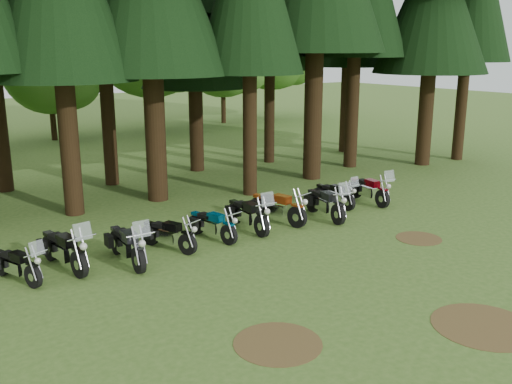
# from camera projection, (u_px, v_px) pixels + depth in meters

# --- Properties ---
(ground) EXTENTS (120.00, 120.00, 0.00)m
(ground) POSITION_uv_depth(u_px,v_px,m) (322.00, 277.00, 14.67)
(ground) COLOR #385C1E
(ground) RESTS_ON ground
(decid_4) EXTENTS (5.93, 5.76, 7.41)m
(decid_4) POSITION_uv_depth(u_px,v_px,m) (54.00, 70.00, 35.13)
(decid_4) COLOR #2F1F0F
(decid_4) RESTS_ON ground
(decid_5) EXTENTS (8.45, 8.21, 10.56)m
(decid_5) POSITION_uv_depth(u_px,v_px,m) (156.00, 39.00, 38.01)
(decid_5) COLOR #2F1F0F
(decid_5) RESTS_ON ground
(decid_6) EXTENTS (7.06, 6.86, 8.82)m
(decid_6) POSITION_uv_depth(u_px,v_px,m) (228.00, 54.00, 43.01)
(decid_6) COLOR #2F1F0F
(decid_6) RESTS_ON ground
(decid_7) EXTENTS (8.44, 8.20, 10.55)m
(decid_7) POSITION_uv_depth(u_px,v_px,m) (277.00, 40.00, 45.23)
(decid_7) COLOR #2F1F0F
(decid_7) RESTS_ON ground
(dirt_patch_0) EXTENTS (1.80, 1.80, 0.01)m
(dirt_patch_0) POSITION_uv_depth(u_px,v_px,m) (278.00, 343.00, 11.39)
(dirt_patch_0) COLOR #4C3D1E
(dirt_patch_0) RESTS_ON ground
(dirt_patch_1) EXTENTS (1.40, 1.40, 0.01)m
(dirt_patch_1) POSITION_uv_depth(u_px,v_px,m) (419.00, 238.00, 17.62)
(dirt_patch_1) COLOR #4C3D1E
(dirt_patch_1) RESTS_ON ground
(dirt_patch_2) EXTENTS (2.20, 2.20, 0.01)m
(dirt_patch_2) POSITION_uv_depth(u_px,v_px,m) (484.00, 326.00, 12.10)
(dirt_patch_2) COLOR #4C3D1E
(dirt_patch_2) RESTS_ON ground
(motorcycle_0) EXTENTS (0.90, 1.97, 1.27)m
(motorcycle_0) POSITION_uv_depth(u_px,v_px,m) (16.00, 266.00, 14.30)
(motorcycle_0) COLOR black
(motorcycle_0) RESTS_ON ground
(motorcycle_1) EXTENTS (0.64, 2.46, 1.55)m
(motorcycle_1) POSITION_uv_depth(u_px,v_px,m) (64.00, 251.00, 15.09)
(motorcycle_1) COLOR black
(motorcycle_1) RESTS_ON ground
(motorcycle_2) EXTENTS (0.47, 2.40, 1.51)m
(motorcycle_2) POSITION_uv_depth(u_px,v_px,m) (127.00, 246.00, 15.48)
(motorcycle_2) COLOR black
(motorcycle_2) RESTS_ON ground
(motorcycle_3) EXTENTS (0.83, 2.01, 0.85)m
(motorcycle_3) POSITION_uv_depth(u_px,v_px,m) (168.00, 235.00, 16.56)
(motorcycle_3) COLOR black
(motorcycle_3) RESTS_ON ground
(motorcycle_4) EXTENTS (0.52, 2.09, 0.85)m
(motorcycle_4) POSITION_uv_depth(u_px,v_px,m) (212.00, 226.00, 17.46)
(motorcycle_4) COLOR black
(motorcycle_4) RESTS_ON ground
(motorcycle_5) EXTENTS (0.47, 2.39, 1.50)m
(motorcycle_5) POSITION_uv_depth(u_px,v_px,m) (248.00, 215.00, 18.29)
(motorcycle_5) COLOR black
(motorcycle_5) RESTS_ON ground
(motorcycle_6) EXTENTS (0.66, 2.39, 0.98)m
(motorcycle_6) POSITION_uv_depth(u_px,v_px,m) (277.00, 208.00, 19.12)
(motorcycle_6) COLOR black
(motorcycle_6) RESTS_ON ground
(motorcycle_7) EXTENTS (0.73, 2.41, 1.51)m
(motorcycle_7) POSITION_uv_depth(u_px,v_px,m) (325.00, 204.00, 19.59)
(motorcycle_7) COLOR black
(motorcycle_7) RESTS_ON ground
(motorcycle_8) EXTENTS (0.39, 2.07, 1.30)m
(motorcycle_8) POSITION_uv_depth(u_px,v_px,m) (334.00, 195.00, 21.05)
(motorcycle_8) COLOR black
(motorcycle_8) RESTS_ON ground
(motorcycle_9) EXTENTS (0.60, 2.33, 1.46)m
(motorcycle_9) POSITION_uv_depth(u_px,v_px,m) (369.00, 190.00, 21.53)
(motorcycle_9) COLOR black
(motorcycle_9) RESTS_ON ground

